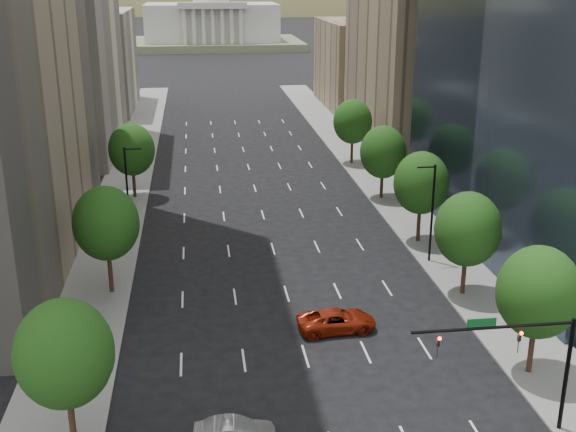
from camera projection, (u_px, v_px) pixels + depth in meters
name	position (u px, v px, depth m)	size (l,w,h in m)	color
sidewalk_left	(104.00, 256.00, 65.24)	(6.00, 200.00, 0.15)	slate
sidewalk_right	(433.00, 240.00, 69.02)	(6.00, 200.00, 0.15)	slate
midrise_cream_left	(58.00, 26.00, 98.79)	(14.00, 30.00, 35.00)	beige
filler_left	(94.00, 61.00, 132.51)	(14.00, 26.00, 18.00)	beige
parking_tan_right	(415.00, 42.00, 102.89)	(14.00, 30.00, 30.00)	#8C7759
filler_right	(361.00, 64.00, 136.12)	(14.00, 26.00, 16.00)	#8C7759
tree_right_1	(538.00, 292.00, 44.49)	(5.20, 5.20, 8.75)	#382316
tree_right_2	(468.00, 229.00, 55.79)	(5.20, 5.20, 8.61)	#382316
tree_right_3	(421.00, 183.00, 66.96)	(5.20, 5.20, 8.89)	#382316
tree_right_4	(383.00, 152.00, 80.24)	(5.20, 5.20, 8.46)	#382316
tree_right_5	(353.00, 122.00, 95.16)	(5.20, 5.20, 8.75)	#382316
tree_left_0	(64.00, 354.00, 37.31)	(5.20, 5.20, 8.75)	#382316
tree_left_1	(106.00, 223.00, 56.01)	(5.20, 5.20, 8.97)	#382316
tree_left_2	(132.00, 150.00, 80.50)	(5.20, 5.20, 8.68)	#382316
streetlight_rn	(432.00, 211.00, 62.54)	(1.70, 0.20, 9.00)	black
streetlight_ln	(128.00, 189.00, 68.64)	(1.70, 0.20, 9.00)	black
traffic_signal	(527.00, 352.00, 38.61)	(9.12, 0.40, 7.38)	black
capitol	(212.00, 22.00, 242.39)	(60.00, 40.00, 35.20)	#596647
foothills	(244.00, 52.00, 589.74)	(720.00, 413.00, 263.00)	brown
car_red_far	(337.00, 321.00, 51.61)	(2.63, 5.70, 1.58)	maroon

